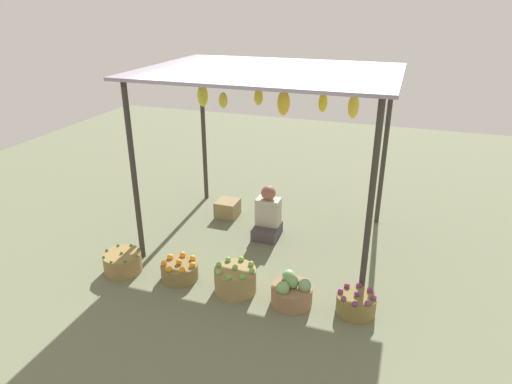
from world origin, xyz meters
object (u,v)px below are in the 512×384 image
object	(u,v)px
basket_oranges	(180,270)
wooden_crate_near_vendor	(228,208)
vendor_person	(268,217)
basket_purple_onions	(356,304)
basket_cabbages	(292,292)
basket_green_chilies	(123,262)
basket_green_apples	(235,279)

from	to	relation	value
basket_oranges	wooden_crate_near_vendor	world-z (taller)	basket_oranges
vendor_person	basket_purple_onions	size ratio (longest dim) A/B	1.80
basket_oranges	basket_cabbages	size ratio (longest dim) A/B	0.97
basket_purple_onions	wooden_crate_near_vendor	world-z (taller)	basket_purple_onions
basket_green_chilies	vendor_person	bearing A→B (deg)	45.48
wooden_crate_near_vendor	basket_purple_onions	bearing A→B (deg)	-38.54
basket_oranges	basket_green_apples	size ratio (longest dim) A/B	0.92
basket_green_apples	basket_cabbages	bearing A→B (deg)	-1.83
basket_green_chilies	wooden_crate_near_vendor	bearing A→B (deg)	70.94
basket_oranges	basket_purple_onions	size ratio (longest dim) A/B	1.06
wooden_crate_near_vendor	basket_green_apples	bearing A→B (deg)	-65.30
vendor_person	basket_cabbages	distance (m)	1.63
basket_green_apples	basket_cabbages	distance (m)	0.69
vendor_person	basket_green_apples	size ratio (longest dim) A/B	1.57
basket_oranges	basket_green_chilies	bearing A→B (deg)	-173.24
vendor_person	basket_green_apples	xyz separation A→B (m)	(0.04, -1.42, -0.15)
basket_green_chilies	basket_cabbages	bearing A→B (deg)	1.24
vendor_person	basket_green_apples	world-z (taller)	vendor_person
wooden_crate_near_vendor	basket_cabbages	bearing A→B (deg)	-50.43
basket_cabbages	wooden_crate_near_vendor	distance (m)	2.42
basket_green_apples	wooden_crate_near_vendor	distance (m)	2.03
basket_purple_onions	wooden_crate_near_vendor	size ratio (longest dim) A/B	1.24
basket_oranges	basket_green_apples	bearing A→B (deg)	-1.53
basket_green_apples	basket_oranges	bearing A→B (deg)	178.47
vendor_person	basket_purple_onions	distance (m)	2.01
basket_oranges	basket_cabbages	bearing A→B (deg)	-1.68
vendor_person	basket_green_chilies	xyz separation A→B (m)	(-1.46, -1.49, -0.17)
basket_cabbages	wooden_crate_near_vendor	bearing A→B (deg)	129.57
basket_oranges	wooden_crate_near_vendor	xyz separation A→B (m)	(-0.10, 1.82, 0.02)
basket_cabbages	wooden_crate_near_vendor	world-z (taller)	basket_cabbages
wooden_crate_near_vendor	basket_oranges	bearing A→B (deg)	-86.89
vendor_person	basket_oranges	distance (m)	1.58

